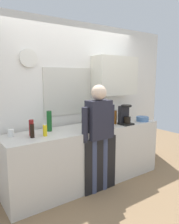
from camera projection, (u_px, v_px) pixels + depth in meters
name	position (u px, v px, depth m)	size (l,w,h in m)	color
ground_plane	(98.00, 190.00, 3.29)	(8.00, 8.00, 0.00)	#8C6D4C
kitchen_counter	(87.00, 155.00, 3.46)	(2.61, 0.64, 0.92)	beige
dishwasher_panel	(101.00, 165.00, 3.21)	(0.56, 0.02, 0.83)	black
back_wall_assembly	(79.00, 97.00, 3.69)	(4.21, 0.42, 2.60)	white
coffee_maker	(125.00, 116.00, 3.58)	(0.20, 0.20, 0.33)	black
bottle_dark_sauce	(32.00, 131.00, 2.80)	(0.06, 0.06, 0.18)	black
bottle_green_wine	(49.00, 121.00, 3.13)	(0.07, 0.07, 0.30)	#195923
bottle_olive_oil	(101.00, 118.00, 3.46)	(0.06, 0.06, 0.25)	olive
bottle_red_vinegar	(31.00, 128.00, 2.89)	(0.06, 0.06, 0.22)	maroon
bottle_amber_beer	(115.00, 117.00, 3.61)	(0.06, 0.06, 0.23)	brown
cup_white_mug	(11.00, 133.00, 2.87)	(0.08, 0.08, 0.10)	white
mixing_bowl	(142.00, 119.00, 3.86)	(0.22, 0.22, 0.08)	#4C72A5
potted_plant	(95.00, 117.00, 3.55)	(0.15, 0.15, 0.23)	#9E5638
dish_soap	(45.00, 130.00, 2.88)	(0.06, 0.06, 0.18)	yellow
person_at_sink	(99.00, 130.00, 3.14)	(0.57, 0.22, 1.60)	#3F4766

